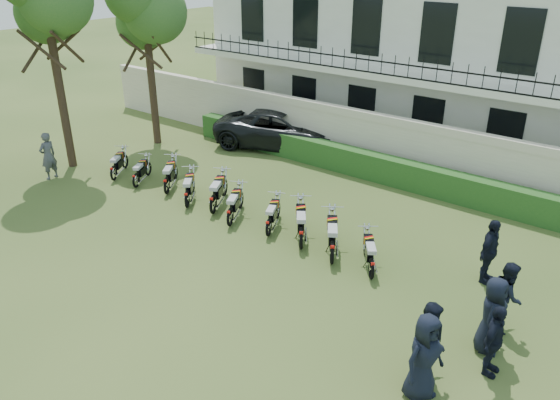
{
  "coord_description": "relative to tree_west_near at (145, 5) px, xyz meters",
  "views": [
    {
      "loc": [
        9.69,
        -10.12,
        8.06
      ],
      "look_at": [
        0.35,
        1.94,
        0.93
      ],
      "focal_mm": 35.0,
      "sensor_mm": 36.0,
      "label": 1
    }
  ],
  "objects": [
    {
      "name": "officer_2",
      "position": [
        16.7,
        -5.54,
        -5.07
      ],
      "size": [
        0.41,
        0.97,
        1.64
      ],
      "primitive_type": "imported",
      "rotation": [
        0.0,
        0.0,
        1.56
      ],
      "color": "black",
      "rests_on": "ground"
    },
    {
      "name": "motorcycle_9",
      "position": [
        13.04,
        -3.92,
        -5.43
      ],
      "size": [
        1.15,
        1.51,
        0.99
      ],
      "rotation": [
        0.0,
        0.0,
        0.64
      ],
      "color": "black",
      "rests_on": "ground"
    },
    {
      "name": "officer_0",
      "position": [
        15.83,
        -6.99,
        -4.95
      ],
      "size": [
        0.84,
        1.06,
        1.88
      ],
      "primitive_type": "imported",
      "rotation": [
        0.0,
        0.0,
        1.27
      ],
      "color": "black",
      "rests_on": "ground"
    },
    {
      "name": "motorcycle_6",
      "position": [
        9.42,
        -3.76,
        -5.44
      ],
      "size": [
        0.88,
        1.66,
        0.98
      ],
      "rotation": [
        0.0,
        0.0,
        0.44
      ],
      "color": "black",
      "rests_on": "ground"
    },
    {
      "name": "hedge",
      "position": [
        9.96,
        2.2,
        -5.39
      ],
      "size": [
        18.0,
        0.6,
        1.0
      ],
      "primitive_type": "cube",
      "color": "#1B4C1B",
      "rests_on": "ground"
    },
    {
      "name": "officer_5",
      "position": [
        15.47,
        -2.18,
        -4.99
      ],
      "size": [
        0.5,
        1.08,
        1.8
      ],
      "primitive_type": "imported",
      "rotation": [
        0.0,
        0.0,
        1.51
      ],
      "color": "black",
      "rests_on": "ground"
    },
    {
      "name": "tree_west_near",
      "position": [
        0.0,
        0.0,
        0.0
      ],
      "size": [
        3.4,
        3.2,
        7.9
      ],
      "color": "#473323",
      "rests_on": "ground"
    },
    {
      "name": "motorcycle_3",
      "position": [
        6.01,
        -3.9,
        -5.41
      ],
      "size": [
        1.25,
        1.57,
        1.05
      ],
      "rotation": [
        0.0,
        0.0,
        0.66
      ],
      "color": "black",
      "rests_on": "ground"
    },
    {
      "name": "officer_1",
      "position": [
        15.68,
        -6.31,
        -5.03
      ],
      "size": [
        0.79,
        0.94,
        1.72
      ],
      "primitive_type": "imported",
      "rotation": [
        0.0,
        0.0,
        1.75
      ],
      "color": "black",
      "rests_on": "ground"
    },
    {
      "name": "motorcycle_2",
      "position": [
        4.63,
        -3.57,
        -5.4
      ],
      "size": [
        1.21,
        1.66,
        1.07
      ],
      "rotation": [
        0.0,
        0.0,
        0.62
      ],
      "color": "black",
      "rests_on": "ground"
    },
    {
      "name": "officer_3",
      "position": [
        16.42,
        -4.82,
        -4.99
      ],
      "size": [
        0.68,
        0.95,
        1.8
      ],
      "primitive_type": "imported",
      "rotation": [
        0.0,
        0.0,
        1.7
      ],
      "color": "black",
      "rests_on": "ground"
    },
    {
      "name": "officer_4",
      "position": [
        16.43,
        -3.81,
        -5.04
      ],
      "size": [
        0.86,
        0.98,
        1.7
      ],
      "primitive_type": "imported",
      "rotation": [
        0.0,
        0.0,
        1.88
      ],
      "color": "black",
      "rests_on": "ground"
    },
    {
      "name": "perimeter_wall",
      "position": [
        8.96,
        3.0,
        -4.72
      ],
      "size": [
        30.0,
        0.35,
        2.3
      ],
      "color": "beige",
      "rests_on": "ground"
    },
    {
      "name": "motorcycle_7",
      "position": [
        10.65,
        -3.79,
        -5.37
      ],
      "size": [
        1.31,
        1.72,
        1.13
      ],
      "rotation": [
        0.0,
        0.0,
        0.64
      ],
      "color": "black",
      "rests_on": "ground"
    },
    {
      "name": "inspector",
      "position": [
        -0.0,
        -5.25,
        -4.98
      ],
      "size": [
        0.49,
        0.7,
        1.81
      ],
      "primitive_type": "imported",
      "rotation": [
        0.0,
        0.0,
        -1.48
      ],
      "color": "#5D5C62",
      "rests_on": "ground"
    },
    {
      "name": "suv",
      "position": [
        4.79,
        2.99,
        -5.08
      ],
      "size": [
        6.42,
        4.47,
        1.63
      ],
      "primitive_type": "imported",
      "rotation": [
        0.0,
        0.0,
        1.9
      ],
      "color": "black",
      "rests_on": "ground"
    },
    {
      "name": "ground",
      "position": [
        8.96,
        -5.0,
        -5.89
      ],
      "size": [
        100.0,
        100.0,
        0.0
      ],
      "primitive_type": "plane",
      "color": "#385120",
      "rests_on": "ground"
    },
    {
      "name": "motorcycle_5",
      "position": [
        8.05,
        -3.99,
        -5.41
      ],
      "size": [
        0.98,
        1.74,
        1.04
      ],
      "rotation": [
        0.0,
        0.0,
        0.47
      ],
      "color": "black",
      "rests_on": "ground"
    },
    {
      "name": "building",
      "position": [
        8.96,
        8.96,
        -2.18
      ],
      "size": [
        20.4,
        9.6,
        7.4
      ],
      "color": "white",
      "rests_on": "ground"
    },
    {
      "name": "motorcycle_1",
      "position": [
        3.28,
        -3.85,
        -5.46
      ],
      "size": [
        0.9,
        1.54,
        0.93
      ],
      "rotation": [
        0.0,
        0.0,
        0.5
      ],
      "color": "black",
      "rests_on": "ground"
    },
    {
      "name": "motorcycle_4",
      "position": [
        7.01,
        -3.68,
        -5.37
      ],
      "size": [
        1.08,
        1.86,
        1.12
      ],
      "rotation": [
        0.0,
        0.0,
        0.49
      ],
      "color": "black",
      "rests_on": "ground"
    },
    {
      "name": "motorcycle_8",
      "position": [
        11.8,
        -3.93,
        -5.36
      ],
      "size": [
        1.24,
        1.81,
        1.14
      ],
      "rotation": [
        0.0,
        0.0,
        0.58
      ],
      "color": "black",
      "rests_on": "ground"
    },
    {
      "name": "motorcycle_0",
      "position": [
        2.09,
        -3.94,
        -5.43
      ],
      "size": [
        1.05,
        1.57,
        0.98
      ],
      "rotation": [
        0.0,
        0.0,
        0.57
      ],
      "color": "black",
      "rests_on": "ground"
    }
  ]
}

